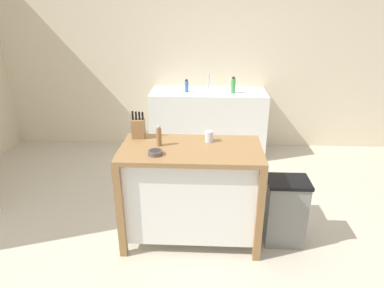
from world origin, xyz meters
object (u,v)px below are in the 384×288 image
Objects in this scene: pepper_grinder at (159,136)px; sink_faucet at (209,81)px; kitchen_island at (191,189)px; bowl_stoneware_deep at (155,152)px; bottle_spray_cleaner at (187,86)px; knife_block at (138,128)px; trash_bin at (285,211)px; bottle_hand_soap at (233,86)px; drinking_cup at (209,136)px.

sink_faucet reaches higher than pepper_grinder.
kitchen_island is at bearing -7.30° from pepper_grinder.
bowl_stoneware_deep is 0.68× the size of bottle_spray_cleaner.
sink_faucet reaches higher than bottle_spray_cleaner.
knife_block is 1.74m from bottle_spray_cleaner.
bottle_spray_cleaner is at bearing 86.59° from bowl_stoneware_deep.
trash_bin is 2.86× the size of sink_faucet.
kitchen_island is at bearing 178.54° from trash_bin.
knife_block is at bearing 139.85° from pepper_grinder.
pepper_grinder is at bearing -93.54° from bottle_spray_cleaner.
bottle_spray_cleaner is (-0.30, -0.18, -0.03)m from sink_faucet.
pepper_grinder is 1.05× the size of bottle_spray_cleaner.
kitchen_island is at bearing -23.71° from knife_block.
bowl_stoneware_deep is at bearing -93.41° from bottle_spray_cleaner.
trash_bin is at bearing -1.46° from kitchen_island.
knife_block reaches higher than trash_bin.
knife_block is 2.08× the size of bowl_stoneware_deep.
bottle_hand_soap is at bearing 100.94° from trash_bin.
bottle_spray_cleaner is (0.33, 1.71, -0.01)m from knife_block.
pepper_grinder is at bearing 177.11° from trash_bin.
pepper_grinder is at bearing 172.70° from kitchen_island.
bowl_stoneware_deep is 2.29m from sink_faucet.
bowl_stoneware_deep is at bearing -151.37° from kitchen_island.
drinking_cup is at bearing 43.83° from kitchen_island.
trash_bin is 3.62× the size of bottle_spray_cleaner.
bottle_spray_cleaner is 0.63m from bottle_hand_soap.
bottle_hand_soap is at bearing 79.54° from drinking_cup.
trash_bin is at bearing -79.06° from bottle_hand_soap.
bottle_hand_soap reaches higher than trash_bin.
knife_block is (-0.48, 0.21, 0.49)m from kitchen_island.
bottle_hand_soap is (0.47, 1.88, 0.50)m from kitchen_island.
drinking_cup reaches higher than trash_bin.
pepper_grinder is (-0.42, -0.11, 0.04)m from drinking_cup.
bowl_stoneware_deep is at bearing -100.61° from sink_faucet.
bowl_stoneware_deep is at bearing -110.23° from bottle_hand_soap.
kitchen_island is 1.90× the size of trash_bin.
bottle_spray_cleaner is at bearing 99.79° from drinking_cup.
pepper_grinder is 2.10m from sink_faucet.
sink_faucet reaches higher than bowl_stoneware_deep.
trash_bin is (1.12, 0.13, -0.61)m from bowl_stoneware_deep.
drinking_cup is (0.43, 0.30, 0.03)m from bowl_stoneware_deep.
bowl_stoneware_deep is 1.28m from trash_bin.
trash_bin is at bearing -13.58° from drinking_cup.
trash_bin is 2.06m from bottle_hand_soap.
knife_block is at bearing 119.13° from bowl_stoneware_deep.
bowl_stoneware_deep is 0.52m from drinking_cup.
drinking_cup is 0.44× the size of bottle_hand_soap.
sink_faucet is (0.62, 1.89, 0.02)m from knife_block.
bowl_stoneware_deep is at bearing -173.35° from trash_bin.
trash_bin is 2.86× the size of bottle_hand_soap.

